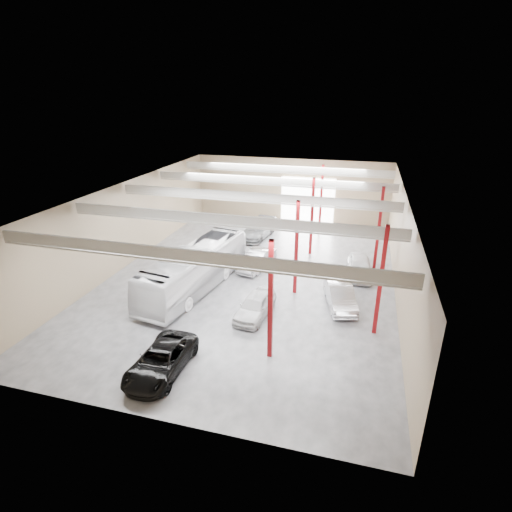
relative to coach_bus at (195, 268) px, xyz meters
The scene contains 8 objects.
depot_shell 6.22m from the coach_bus, 46.40° to the left, with size 22.12×32.12×7.06m.
coach_bus is the anchor object (origin of this frame).
black_sedan 9.81m from the coach_bus, 77.65° to the right, with size 2.38×5.17×1.44m, color black.
car_row_a 6.05m from the coach_bus, 26.48° to the right, with size 1.79×4.45×1.52m, color silver.
car_row_b 5.99m from the coach_bus, 54.61° to the left, with size 1.63×4.66×1.54m, color #B2B2B7.
car_row_c 12.45m from the coach_bus, 83.07° to the left, with size 2.27×5.59×1.62m, color slate.
car_right_near 10.71m from the coach_bus, ahead, with size 1.65×4.73×1.56m, color #B2B2B7.
car_right_far 13.07m from the coach_bus, 25.21° to the left, with size 1.87×4.65×1.59m, color white.
Camera 1 is at (7.99, -28.27, 13.85)m, focal length 28.00 mm.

